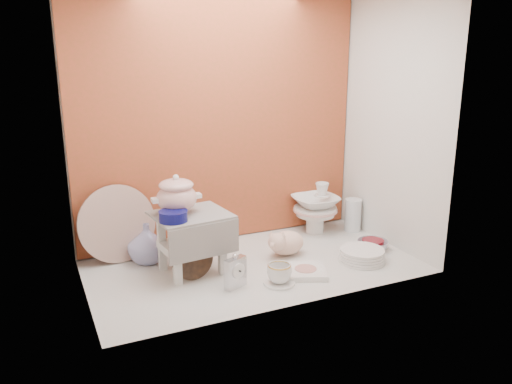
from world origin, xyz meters
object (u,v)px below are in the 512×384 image
blue_white_vase (147,243)px  plush_pig (287,243)px  dinner_plate_stack (362,255)px  crystal_bowl (373,245)px  mantel_clock (235,271)px  porcelain_tower (315,208)px  gold_rim_teacup (279,273)px  floral_platter (117,224)px  step_stool (192,243)px  soup_tureen (176,194)px

blue_white_vase → plush_pig: size_ratio=0.86×
dinner_plate_stack → crystal_bowl: dinner_plate_stack is taller
mantel_clock → blue_white_vase: bearing=99.8°
blue_white_vase → mantel_clock: (0.33, -0.51, -0.02)m
mantel_clock → porcelain_tower: porcelain_tower is taller
gold_rim_teacup → dinner_plate_stack: 0.57m
blue_white_vase → crystal_bowl: size_ratio=1.23×
gold_rim_teacup → plush_pig: bearing=56.5°
floral_platter → crystal_bowl: (1.41, -0.47, -0.19)m
plush_pig → crystal_bowl: bearing=-19.9°
dinner_plate_stack → porcelain_tower: 0.55m
blue_white_vase → dinner_plate_stack: bearing=-24.1°
gold_rim_teacup → porcelain_tower: size_ratio=0.38×
step_stool → mantel_clock: step_stool is taller
blue_white_vase → crystal_bowl: bearing=-16.5°
blue_white_vase → plush_pig: 0.80m
floral_platter → gold_rim_teacup: 0.97m
soup_tureen → gold_rim_teacup: 0.67m
soup_tureen → gold_rim_teacup: size_ratio=2.01×
step_stool → blue_white_vase: step_stool is taller
step_stool → gold_rim_teacup: step_stool is taller
soup_tureen → porcelain_tower: soup_tureen is taller
mantel_clock → gold_rim_teacup: size_ratio=1.43×
mantel_clock → crystal_bowl: 0.96m
step_stool → blue_white_vase: bearing=124.0°
porcelain_tower → floral_platter: bearing=177.5°
soup_tureen → blue_white_vase: size_ratio=1.11×
blue_white_vase → mantel_clock: 0.60m
gold_rim_teacup → porcelain_tower: bearing=46.6°
soup_tureen → porcelain_tower: size_ratio=0.76×
blue_white_vase → mantel_clock: bearing=-57.0°
mantel_clock → crystal_bowl: size_ratio=0.97×
floral_platter → porcelain_tower: size_ratio=1.33×
dinner_plate_stack → crystal_bowl: size_ratio=1.45×
plush_pig → dinner_plate_stack: plush_pig is taller
soup_tureen → plush_pig: size_ratio=0.96×
blue_white_vase → porcelain_tower: size_ratio=0.68×
step_stool → dinner_plate_stack: step_stool is taller
blue_white_vase → crystal_bowl: blue_white_vase is taller
step_stool → porcelain_tower: porcelain_tower is taller
crystal_bowl → gold_rim_teacup: bearing=-165.6°
mantel_clock → step_stool: bearing=92.8°
dinner_plate_stack → crystal_bowl: (0.16, 0.12, -0.01)m
mantel_clock → crystal_bowl: bearing=-15.5°
soup_tureen → crystal_bowl: 1.23m
plush_pig → dinner_plate_stack: size_ratio=0.99×
soup_tureen → crystal_bowl: size_ratio=1.37×
soup_tureen → mantel_clock: size_ratio=1.41×
gold_rim_teacup → crystal_bowl: size_ratio=0.68×
dinner_plate_stack → porcelain_tower: bearing=89.0°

